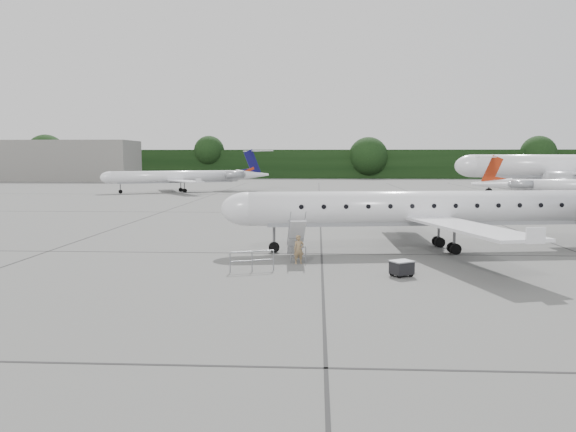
# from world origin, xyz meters

# --- Properties ---
(ground) EXTENTS (320.00, 320.00, 0.00)m
(ground) POSITION_xyz_m (0.00, 0.00, 0.00)
(ground) COLOR #565654
(ground) RESTS_ON ground
(treeline) EXTENTS (260.00, 4.00, 8.00)m
(treeline) POSITION_xyz_m (0.00, 130.00, 4.00)
(treeline) COLOR black
(treeline) RESTS_ON ground
(terminal_building) EXTENTS (40.00, 14.00, 10.00)m
(terminal_building) POSITION_xyz_m (-70.00, 110.00, 5.00)
(terminal_building) COLOR slate
(terminal_building) RESTS_ON ground
(main_regional_jet) EXTENTS (30.56, 23.83, 7.20)m
(main_regional_jet) POSITION_xyz_m (2.87, 5.84, 3.60)
(main_regional_jet) COLOR white
(main_regional_jet) RESTS_ON ground
(airstair) EXTENTS (1.17, 2.53, 2.26)m
(airstair) POSITION_xyz_m (-5.10, 2.46, 1.13)
(airstair) COLOR white
(airstair) RESTS_ON ground
(passenger) EXTENTS (0.63, 0.50, 1.53)m
(passenger) POSITION_xyz_m (-4.91, 1.10, 0.77)
(passenger) COLOR olive
(passenger) RESTS_ON ground
(safety_railing) EXTENTS (2.08, 0.86, 1.00)m
(safety_railing) POSITION_xyz_m (-7.14, -1.07, 0.50)
(safety_railing) COLOR gray
(safety_railing) RESTS_ON ground
(baggage_cart) EXTENTS (1.20, 1.14, 0.82)m
(baggage_cart) POSITION_xyz_m (0.05, -1.85, 0.41)
(baggage_cart) COLOR black
(baggage_cart) RESTS_ON ground
(bg_narrowbody) EXTENTS (35.61, 26.68, 12.25)m
(bg_narrowbody) POSITION_xyz_m (32.64, 58.71, 6.12)
(bg_narrowbody) COLOR white
(bg_narrowbody) RESTS_ON ground
(bg_regional_left) EXTENTS (32.88, 29.71, 7.07)m
(bg_regional_left) POSITION_xyz_m (-27.24, 63.47, 3.53)
(bg_regional_left) COLOR white
(bg_regional_left) RESTS_ON ground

